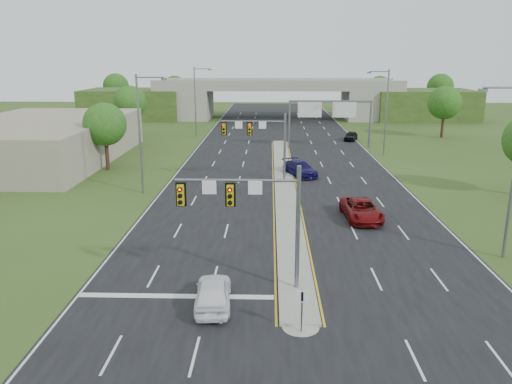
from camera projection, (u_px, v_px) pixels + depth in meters
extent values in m
plane|color=#324518|center=(296.00, 290.00, 27.56)|extent=(240.00, 240.00, 0.00)
cube|color=black|center=(282.00, 162.00, 61.33)|extent=(24.00, 160.00, 0.02)
cube|color=gray|center=(285.00, 185.00, 49.73)|extent=(2.00, 54.00, 0.16)
cone|color=gray|center=(301.00, 326.00, 23.67)|extent=(2.00, 2.00, 0.16)
cube|color=gold|center=(273.00, 186.00, 49.78)|extent=(0.12, 54.00, 0.01)
cube|color=gold|center=(296.00, 186.00, 49.72)|extent=(0.12, 54.00, 0.01)
cube|color=silver|center=(187.00, 161.00, 61.65)|extent=(0.12, 160.00, 0.01)
cube|color=silver|center=(378.00, 162.00, 61.01)|extent=(0.12, 160.00, 0.01)
cube|color=silver|center=(176.00, 296.00, 26.76)|extent=(10.50, 0.50, 0.01)
cylinder|color=slate|center=(298.00, 230.00, 26.65)|extent=(0.24, 0.24, 7.00)
cylinder|color=slate|center=(237.00, 180.00, 26.03)|extent=(6.50, 0.16, 0.16)
cube|color=gold|center=(230.00, 195.00, 25.99)|extent=(0.35, 0.25, 1.10)
cube|color=gold|center=(181.00, 195.00, 26.06)|extent=(0.35, 0.25, 1.10)
cube|color=black|center=(230.00, 195.00, 26.13)|extent=(0.55, 0.04, 1.30)
cube|color=black|center=(181.00, 194.00, 26.20)|extent=(0.55, 0.04, 1.30)
sphere|color=#FF0C05|center=(230.00, 190.00, 25.78)|extent=(0.20, 0.20, 0.20)
sphere|color=#FF0C05|center=(180.00, 189.00, 25.85)|extent=(0.20, 0.20, 0.20)
cube|color=white|center=(209.00, 187.00, 26.06)|extent=(0.75, 0.04, 0.75)
cube|color=white|center=(255.00, 188.00, 26.00)|extent=(0.75, 0.04, 0.75)
cylinder|color=slate|center=(285.00, 148.00, 50.77)|extent=(0.24, 0.24, 7.00)
cylinder|color=slate|center=(253.00, 121.00, 50.16)|extent=(6.50, 0.16, 0.16)
cube|color=gold|center=(250.00, 129.00, 50.12)|extent=(0.35, 0.25, 1.10)
cube|color=gold|center=(224.00, 129.00, 50.19)|extent=(0.35, 0.25, 1.10)
cube|color=black|center=(250.00, 129.00, 50.25)|extent=(0.55, 0.04, 1.30)
cube|color=black|center=(224.00, 129.00, 50.32)|extent=(0.55, 0.04, 1.30)
sphere|color=#FF0C05|center=(249.00, 126.00, 49.90)|extent=(0.20, 0.20, 0.20)
sphere|color=#FF0C05|center=(224.00, 126.00, 49.97)|extent=(0.20, 0.20, 0.20)
cube|color=white|center=(239.00, 125.00, 50.19)|extent=(0.75, 0.04, 0.75)
cube|color=white|center=(262.00, 125.00, 50.12)|extent=(0.75, 0.04, 0.75)
cylinder|color=slate|center=(302.00, 312.00, 22.93)|extent=(0.08, 0.08, 2.20)
cube|color=white|center=(302.00, 296.00, 22.67)|extent=(0.60, 0.04, 0.60)
cube|color=black|center=(302.00, 297.00, 22.64)|extent=(0.10, 0.02, 0.45)
cylinder|color=slate|center=(289.00, 124.00, 70.09)|extent=(0.28, 0.28, 6.60)
cylinder|color=slate|center=(370.00, 125.00, 69.79)|extent=(0.28, 0.28, 6.60)
cube|color=slate|center=(330.00, 102.00, 69.11)|extent=(11.50, 0.35, 0.35)
cube|color=#0B521B|center=(310.00, 110.00, 69.28)|extent=(3.20, 0.08, 2.00)
cube|color=#0B521B|center=(344.00, 110.00, 69.15)|extent=(3.20, 0.08, 2.00)
cube|color=silver|center=(310.00, 110.00, 69.23)|extent=(3.30, 0.03, 2.10)
cube|color=silver|center=(344.00, 110.00, 69.10)|extent=(3.30, 0.03, 2.10)
cube|color=gray|center=(196.00, 104.00, 104.44)|extent=(6.00, 12.00, 6.00)
cube|color=gray|center=(359.00, 104.00, 103.52)|extent=(6.00, 12.00, 6.00)
cube|color=#324518|center=(135.00, 104.00, 104.79)|extent=(20.00, 14.00, 6.00)
cube|color=#324518|center=(422.00, 105.00, 103.17)|extent=(20.00, 14.00, 6.00)
cube|color=gray|center=(278.00, 87.00, 103.04)|extent=(50.00, 12.00, 1.20)
cube|color=gray|center=(278.00, 83.00, 97.17)|extent=(50.00, 0.40, 0.90)
cube|color=gray|center=(277.00, 80.00, 108.36)|extent=(50.00, 0.40, 0.90)
cylinder|color=slate|center=(140.00, 135.00, 45.79)|extent=(0.20, 0.20, 11.00)
cylinder|color=slate|center=(150.00, 77.00, 44.40)|extent=(2.50, 0.12, 0.12)
cube|color=slate|center=(164.00, 79.00, 44.40)|extent=(0.50, 0.25, 0.18)
cylinder|color=slate|center=(195.00, 102.00, 79.56)|extent=(0.20, 0.20, 11.00)
cylinder|color=slate|center=(202.00, 69.00, 78.17)|extent=(2.50, 0.12, 0.12)
cube|color=slate|center=(210.00, 70.00, 78.18)|extent=(0.50, 0.25, 0.18)
cylinder|color=slate|center=(505.00, 88.00, 29.27)|extent=(2.50, 0.12, 0.12)
cube|color=slate|center=(483.00, 90.00, 29.34)|extent=(0.50, 0.25, 0.18)
cylinder|color=slate|center=(386.00, 113.00, 64.36)|extent=(0.20, 0.20, 11.00)
cylinder|color=slate|center=(379.00, 71.00, 63.04)|extent=(2.50, 0.12, 0.12)
cube|color=slate|center=(369.00, 73.00, 63.11)|extent=(0.50, 0.25, 0.18)
cylinder|color=#382316|center=(107.00, 152.00, 56.53)|extent=(0.44, 0.44, 4.00)
sphere|color=#1D4712|center=(105.00, 124.00, 55.69)|extent=(4.80, 4.80, 4.80)
cylinder|color=#382316|center=(131.00, 123.00, 80.73)|extent=(0.44, 0.44, 4.25)
sphere|color=#1D4712|center=(130.00, 102.00, 79.84)|extent=(5.20, 5.20, 5.20)
cylinder|color=#382316|center=(443.00, 124.00, 79.38)|extent=(0.44, 0.44, 4.25)
sphere|color=#1D4712|center=(445.00, 103.00, 78.50)|extent=(5.20, 5.20, 5.20)
cylinder|color=#382316|center=(117.00, 102.00, 118.71)|extent=(0.44, 0.44, 4.50)
sphere|color=#1D4712|center=(116.00, 86.00, 117.77)|extent=(6.00, 6.00, 6.00)
cylinder|color=#382316|center=(176.00, 102.00, 118.36)|extent=(0.44, 0.44, 4.25)
sphere|color=#1D4712|center=(175.00, 88.00, 117.48)|extent=(5.60, 5.60, 5.60)
cylinder|color=#382316|center=(379.00, 103.00, 117.07)|extent=(0.44, 0.44, 4.25)
sphere|color=#1D4712|center=(380.00, 88.00, 116.19)|extent=(5.60, 5.60, 5.60)
cylinder|color=#382316|center=(439.00, 102.00, 116.66)|extent=(0.44, 0.44, 4.50)
sphere|color=#1D4712|center=(440.00, 87.00, 115.72)|extent=(6.00, 6.00, 6.00)
cube|color=gray|center=(39.00, 141.00, 61.49)|extent=(18.00, 30.00, 5.00)
imported|color=white|center=(213.00, 292.00, 25.54)|extent=(2.11, 4.60, 1.53)
imported|color=#6A0A0B|center=(361.00, 210.00, 39.34)|extent=(2.96, 5.78, 1.56)
imported|color=#0F0B42|center=(300.00, 168.00, 53.95)|extent=(4.16, 5.75, 1.55)
imported|color=black|center=(351.00, 136.00, 76.95)|extent=(2.87, 4.32, 1.37)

